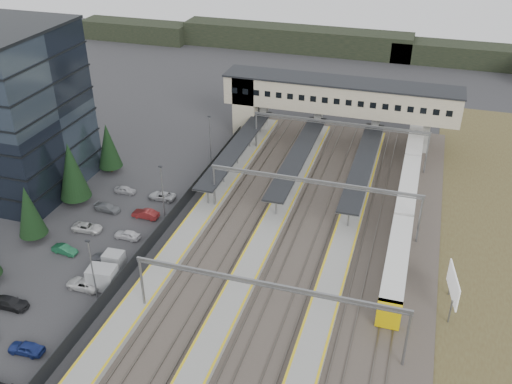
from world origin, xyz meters
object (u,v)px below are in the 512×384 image
(relay_cabin_far, at_px, (114,260))
(billboard, at_px, (453,286))
(relay_cabin_near, at_px, (102,277))
(footbridge, at_px, (323,97))
(train, at_px, (407,193))

(relay_cabin_far, distance_m, billboard, 39.52)
(relay_cabin_near, xyz_separation_m, billboard, (38.70, 7.91, 1.88))
(relay_cabin_near, relative_size, billboard, 0.60)
(relay_cabin_near, distance_m, billboard, 39.55)
(footbridge, bearing_deg, train, -48.64)
(relay_cabin_near, bearing_deg, train, 42.08)
(relay_cabin_far, relative_size, billboard, 0.43)
(relay_cabin_far, distance_m, train, 41.85)
(footbridge, relative_size, train, 0.74)
(relay_cabin_near, height_order, footbridge, footbridge)
(relay_cabin_near, relative_size, train, 0.06)
(relay_cabin_far, height_order, footbridge, footbridge)
(footbridge, bearing_deg, relay_cabin_near, -108.68)
(train, distance_m, billboard, 22.33)
(relay_cabin_far, relative_size, footbridge, 0.06)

